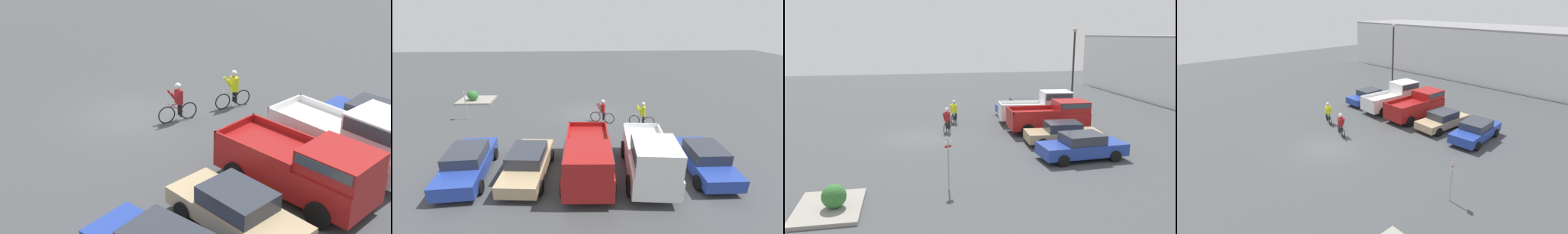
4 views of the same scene
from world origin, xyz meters
The scene contains 11 objects.
ground_plane centered at (0.00, 0.00, 0.00)m, with size 80.00×80.00×0.00m, color #424447.
sedan_0 centered at (-5.29, 8.45, 0.69)m, with size 1.94×4.26×1.35m.
pickup_truck_0 centered at (-2.44, 9.04, 1.22)m, with size 2.55×5.38×2.37m.
pickup_truck_1 centered at (0.33, 8.84, 1.12)m, with size 2.44×5.30×2.13m.
sedan_1 centered at (3.11, 8.36, 0.68)m, with size 2.17×4.53×1.36m.
sedan_2 centered at (5.91, 8.26, 0.69)m, with size 2.19×4.67×1.39m.
cyclist_0 centered at (-1.05, 1.88, 0.86)m, with size 1.67×0.68×1.71m.
cyclist_1 centered at (-3.69, 2.65, 0.87)m, with size 1.65×0.68×1.73m.
fire_lane_sign centered at (8.73, 0.93, 1.37)m, with size 0.14×0.29×2.26m.
curb_island centered at (9.71, -3.70, 0.07)m, with size 2.98×2.42×0.15m, color gray.
shrub centered at (9.89, -3.46, 0.60)m, with size 0.90×0.90×0.90m.
Camera 2 is at (0.81, 19.12, 7.04)m, focal length 24.00 mm.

